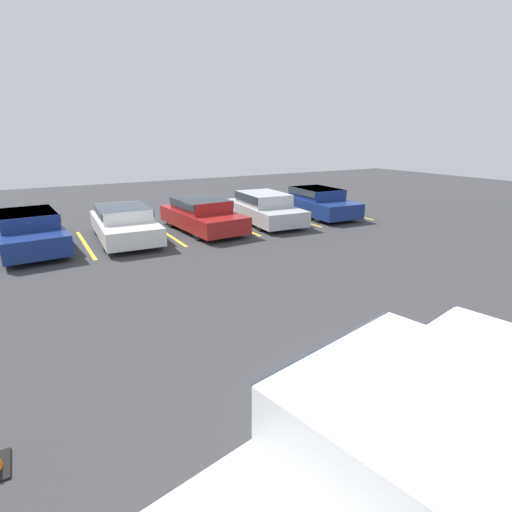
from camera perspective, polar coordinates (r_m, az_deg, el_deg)
ground_plane at (r=5.97m, az=27.67°, el=-23.05°), size 60.00×60.00×0.00m
stall_stripe_b at (r=14.98m, az=-23.19°, el=1.54°), size 0.12×4.14×0.01m
stall_stripe_c at (r=15.56m, az=-12.56°, el=3.07°), size 0.12×4.14×0.01m
stall_stripe_d at (r=16.65m, az=-2.97°, el=4.36°), size 0.12×4.14×0.01m
stall_stripe_e at (r=18.13m, az=5.27°, el=5.37°), size 0.12×4.14×0.01m
stall_stripe_f at (r=19.94m, az=12.16°, el=6.13°), size 0.12×4.14×0.01m
pickup_truck at (r=4.29m, az=23.24°, el=-24.97°), size 5.92×3.05×1.78m
parked_sedan_a at (r=14.97m, az=-29.66°, el=3.31°), size 2.11×4.55×1.26m
parked_sedan_b at (r=15.01m, az=-18.30°, el=4.58°), size 2.08×4.47×1.18m
parked_sedan_c at (r=15.78m, az=-7.72°, el=5.98°), size 2.09×4.40×1.25m
parked_sedan_d at (r=17.10m, az=1.13°, el=7.03°), size 2.20×4.60×1.27m
parked_sedan_e at (r=18.83m, az=8.69°, el=7.76°), size 2.14×4.53×1.27m
wheel_stop_curb at (r=19.15m, az=-6.95°, el=6.15°), size 1.67×0.20×0.14m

